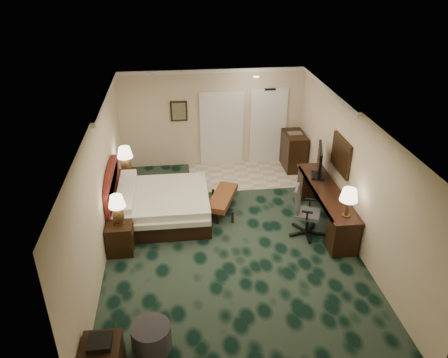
{
  "coord_description": "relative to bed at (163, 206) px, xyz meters",
  "views": [
    {
      "loc": [
        -0.99,
        -7.5,
        5.4
      ],
      "look_at": [
        -0.05,
        0.6,
        1.12
      ],
      "focal_mm": 35.0,
      "sensor_mm": 36.0,
      "label": 1
    }
  ],
  "objects": [
    {
      "name": "crown_molding",
      "position": [
        1.38,
        -0.98,
        2.33
      ],
      "size": [
        5.0,
        7.5,
        0.1
      ],
      "primitive_type": null,
      "color": "white",
      "rests_on": "wall_back"
    },
    {
      "name": "ceiling",
      "position": [
        1.38,
        -0.98,
        2.38
      ],
      "size": [
        5.0,
        7.5,
        0.0
      ],
      "primitive_type": "cube",
      "color": "silver",
      "rests_on": "wall_back"
    },
    {
      "name": "wall_left",
      "position": [
        -1.12,
        -0.98,
        1.03
      ],
      "size": [
        0.0,
        7.5,
        2.7
      ],
      "primitive_type": "cube",
      "color": "beige",
      "rests_on": "ground"
    },
    {
      "name": "desk",
      "position": [
        3.57,
        -0.53,
        0.07
      ],
      "size": [
        0.59,
        2.73,
        0.79
      ],
      "primitive_type": "cube",
      "color": "black",
      "rests_on": "ground"
    },
    {
      "name": "nightstand_near",
      "position": [
        -0.84,
        -1.1,
        -0.0
      ],
      "size": [
        0.51,
        0.59,
        0.64
      ],
      "primitive_type": "cube",
      "color": "black",
      "rests_on": "ground"
    },
    {
      "name": "wall_front",
      "position": [
        1.38,
        -4.73,
        1.03
      ],
      "size": [
        5.0,
        0.0,
        2.7
      ],
      "primitive_type": "cube",
      "color": "beige",
      "rests_on": "ground"
    },
    {
      "name": "closet_doors",
      "position": [
        1.63,
        2.73,
        0.73
      ],
      "size": [
        1.2,
        0.06,
        2.1
      ],
      "primitive_type": "cube",
      "color": "silver",
      "rests_on": "ground"
    },
    {
      "name": "wall_right",
      "position": [
        3.88,
        -0.98,
        1.03
      ],
      "size": [
        0.0,
        7.5,
        2.7
      ],
      "primitive_type": "cube",
      "color": "beige",
      "rests_on": "ground"
    },
    {
      "name": "lamp_near",
      "position": [
        -0.82,
        -1.1,
        0.63
      ],
      "size": [
        0.36,
        0.36,
        0.62
      ],
      "primitive_type": null,
      "rotation": [
        0.0,
        0.0,
        -0.08
      ],
      "color": "#312412",
      "rests_on": "nightstand_near"
    },
    {
      "name": "minibar",
      "position": [
        3.57,
        2.22,
        0.18
      ],
      "size": [
        0.53,
        0.96,
        1.01
      ],
      "primitive_type": "cube",
      "color": "black",
      "rests_on": "ground"
    },
    {
      "name": "wall_art",
      "position": [
        0.48,
        2.73,
        1.28
      ],
      "size": [
        0.45,
        0.06,
        0.55
      ],
      "primitive_type": "cube",
      "color": "#3F5F4A",
      "rests_on": "wall_back"
    },
    {
      "name": "desk_lamp",
      "position": [
        3.6,
        -1.58,
        0.77
      ],
      "size": [
        0.35,
        0.35,
        0.61
      ],
      "primitive_type": null,
      "rotation": [
        0.0,
        0.0,
        -0.02
      ],
      "color": "#312412",
      "rests_on": "desk"
    },
    {
      "name": "wall_mirror",
      "position": [
        3.84,
        -0.38,
        1.23
      ],
      "size": [
        0.05,
        0.95,
        0.75
      ],
      "primitive_type": "cube",
      "color": "white",
      "rests_on": "wall_right"
    },
    {
      "name": "headboard",
      "position": [
        -1.06,
        0.02,
        0.38
      ],
      "size": [
        0.12,
        2.0,
        1.4
      ],
      "primitive_type": null,
      "color": "#4E1117",
      "rests_on": "ground"
    },
    {
      "name": "desk_chair",
      "position": [
        3.04,
        -0.97,
        0.23
      ],
      "size": [
        0.82,
        0.8,
        1.1
      ],
      "primitive_type": null,
      "rotation": [
        0.0,
        0.0,
        -0.4
      ],
      "color": "#535259",
      "rests_on": "ground"
    },
    {
      "name": "bed_bench",
      "position": [
        1.36,
        0.16,
        -0.11
      ],
      "size": [
        0.87,
        1.33,
        0.43
      ],
      "primitive_type": "cube",
      "rotation": [
        0.0,
        0.0,
        -0.38
      ],
      "color": "brown",
      "rests_on": "ground"
    },
    {
      "name": "lamp_far",
      "position": [
        -0.87,
        1.27,
        0.58
      ],
      "size": [
        0.4,
        0.4,
        0.69
      ],
      "primitive_type": null,
      "rotation": [
        0.0,
        0.0,
        -0.09
      ],
      "color": "#312412",
      "rests_on": "nightstand_far"
    },
    {
      "name": "wall_back",
      "position": [
        1.38,
        2.77,
        1.03
      ],
      "size": [
        5.0,
        0.0,
        2.7
      ],
      "primitive_type": "cube",
      "color": "beige",
      "rests_on": "ground"
    },
    {
      "name": "nightstand_far",
      "position": [
        -0.88,
        1.28,
        -0.04
      ],
      "size": [
        0.44,
        0.51,
        0.56
      ],
      "primitive_type": "cube",
      "color": "black",
      "rests_on": "ground"
    },
    {
      "name": "entry_door",
      "position": [
        2.93,
        2.74,
        0.73
      ],
      "size": [
        1.02,
        0.06,
        2.18
      ],
      "primitive_type": "cube",
      "color": "white",
      "rests_on": "ground"
    },
    {
      "name": "tv",
      "position": [
        3.57,
        0.12,
        0.83
      ],
      "size": [
        0.34,
        0.92,
        0.73
      ],
      "primitive_type": "cube",
      "rotation": [
        0.0,
        0.0,
        -0.28
      ],
      "color": "black",
      "rests_on": "desk"
    },
    {
      "name": "floor",
      "position": [
        1.38,
        -0.98,
        -0.32
      ],
      "size": [
        5.0,
        7.5,
        0.0
      ],
      "primitive_type": "cube",
      "color": "black",
      "rests_on": "ground"
    },
    {
      "name": "ottoman",
      "position": [
        -0.15,
        -3.66,
        -0.11
      ],
      "size": [
        0.72,
        0.72,
        0.43
      ],
      "primitive_type": "cylinder",
      "rotation": [
        0.0,
        0.0,
        -0.21
      ],
      "color": "#2B2A31",
      "rests_on": "ground"
    },
    {
      "name": "bed",
      "position": [
        0.0,
        0.0,
        0.0
      ],
      "size": [
        2.03,
        1.89,
        0.65
      ],
      "primitive_type": "cube",
      "color": "silver",
      "rests_on": "ground"
    },
    {
      "name": "tile_patch",
      "position": [
        2.28,
        1.92,
        -0.32
      ],
      "size": [
        3.2,
        1.7,
        0.01
      ],
      "primitive_type": "cube",
      "color": "#BDAEA1",
      "rests_on": "ground"
    }
  ]
}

